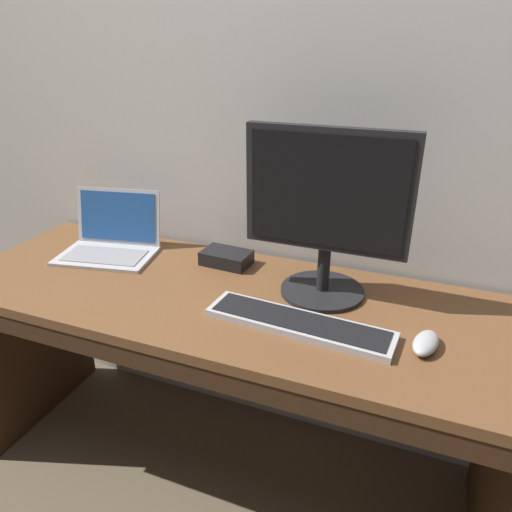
% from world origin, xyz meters
% --- Properties ---
extents(ground_plane, '(14.00, 14.00, 0.00)m').
position_xyz_m(ground_plane, '(0.00, 0.00, 0.00)').
color(ground_plane, brown).
extents(desk, '(1.70, 0.61, 0.72)m').
position_xyz_m(desk, '(0.00, -0.01, 0.53)').
color(desk, brown).
rests_on(desk, ground).
extents(laptop_silver, '(0.36, 0.30, 0.21)m').
position_xyz_m(laptop_silver, '(-0.49, 0.13, 0.77)').
color(laptop_silver, silver).
rests_on(laptop_silver, desk).
extents(external_monitor, '(0.46, 0.25, 0.49)m').
position_xyz_m(external_monitor, '(0.28, 0.10, 1.00)').
color(external_monitor, black).
rests_on(external_monitor, desk).
extents(wired_keyboard, '(0.51, 0.15, 0.02)m').
position_xyz_m(wired_keyboard, '(0.27, -0.09, 0.73)').
color(wired_keyboard, '#BCBCC1').
rests_on(wired_keyboard, desk).
extents(computer_mouse, '(0.08, 0.12, 0.03)m').
position_xyz_m(computer_mouse, '(0.58, -0.07, 0.74)').
color(computer_mouse, '#B7B7BC').
rests_on(computer_mouse, desk).
extents(external_drive_box, '(0.17, 0.11, 0.05)m').
position_xyz_m(external_drive_box, '(-0.07, 0.19, 0.75)').
color(external_drive_box, black).
rests_on(external_drive_box, desk).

